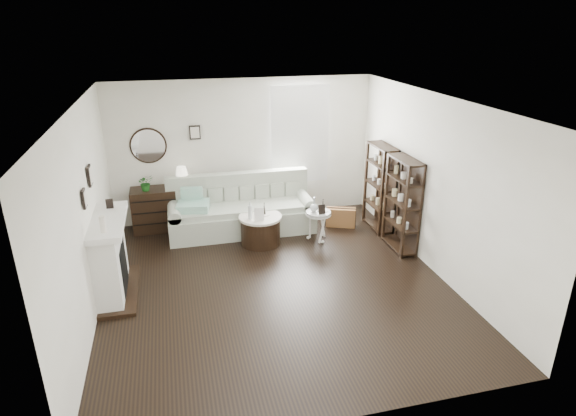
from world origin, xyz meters
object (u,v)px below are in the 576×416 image
object	(u,v)px
sofa	(241,212)
drum_table	(261,229)
pedestal_table	(318,214)
dresser	(166,208)

from	to	relation	value
sofa	drum_table	xyz separation A→B (m)	(0.24, -0.68, -0.08)
sofa	pedestal_table	distance (m)	1.50
dresser	drum_table	xyz separation A→B (m)	(1.60, -1.07, -0.14)
sofa	drum_table	bearing A→B (deg)	-70.68
dresser	pedestal_table	world-z (taller)	dresser
sofa	dresser	bearing A→B (deg)	164.07
drum_table	pedestal_table	world-z (taller)	pedestal_table
sofa	dresser	distance (m)	1.41
sofa	drum_table	world-z (taller)	sofa
pedestal_table	dresser	bearing A→B (deg)	155.98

